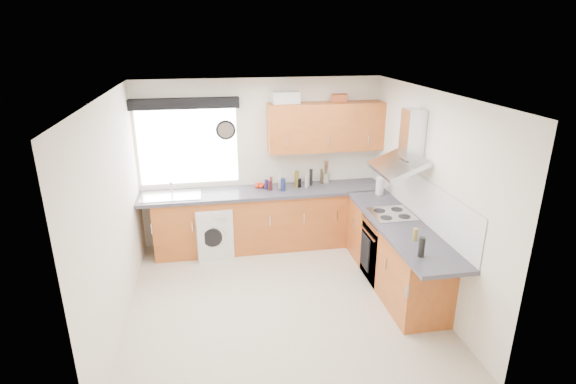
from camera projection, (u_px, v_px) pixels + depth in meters
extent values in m
plane|color=beige|center=(280.00, 300.00, 5.52)|extent=(3.60, 3.60, 0.00)
cube|color=white|center=(279.00, 94.00, 4.67)|extent=(3.60, 3.60, 0.02)
cube|color=silver|center=(261.00, 163.00, 6.76)|extent=(3.60, 0.02, 2.50)
cube|color=silver|center=(316.00, 291.00, 3.43)|extent=(3.60, 0.02, 2.50)
cube|color=silver|center=(113.00, 217.00, 4.80)|extent=(0.02, 3.60, 2.50)
cube|color=silver|center=(427.00, 196.00, 5.39)|extent=(0.02, 3.60, 2.50)
cube|color=silver|center=(188.00, 146.00, 6.48)|extent=(1.40, 0.02, 1.10)
cube|color=black|center=(184.00, 103.00, 6.18)|extent=(1.50, 0.18, 0.14)
cube|color=white|center=(415.00, 193.00, 5.69)|extent=(0.01, 3.00, 0.54)
cube|color=#97481C|center=(257.00, 221.00, 6.76)|extent=(3.00, 0.58, 0.86)
cube|color=#97481C|center=(359.00, 214.00, 7.01)|extent=(0.60, 0.60, 0.86)
cube|color=#97481C|center=(394.00, 253.00, 5.76)|extent=(0.58, 2.10, 0.86)
cube|color=#34323C|center=(264.00, 192.00, 6.61)|extent=(3.60, 0.62, 0.05)
cube|color=#34323C|center=(401.00, 226.00, 5.47)|extent=(0.62, 2.42, 0.05)
cube|color=black|center=(389.00, 249.00, 5.90)|extent=(0.56, 0.58, 0.85)
cube|color=silver|center=(392.00, 214.00, 5.73)|extent=(0.52, 0.52, 0.01)
cube|color=#97481C|center=(326.00, 127.00, 6.57)|extent=(1.70, 0.35, 0.70)
cube|color=silver|center=(212.00, 230.00, 6.56)|extent=(0.60, 0.58, 0.75)
cylinder|color=black|center=(226.00, 130.00, 6.49)|extent=(0.29, 0.04, 0.29)
cube|color=silver|center=(285.00, 97.00, 6.42)|extent=(0.41, 0.32, 0.16)
cube|color=#A54723|center=(339.00, 98.00, 6.56)|extent=(0.27, 0.24, 0.10)
cylinder|color=gray|center=(326.00, 178.00, 6.93)|extent=(0.11, 0.11, 0.14)
cylinder|color=silver|center=(380.00, 186.00, 6.41)|extent=(0.12, 0.12, 0.25)
cylinder|color=#191444|center=(267.00, 185.00, 6.63)|extent=(0.06, 0.06, 0.14)
cylinder|color=#172150|center=(283.00, 185.00, 6.56)|extent=(0.07, 0.07, 0.19)
cylinder|color=black|center=(311.00, 177.00, 6.78)|extent=(0.05, 0.05, 0.26)
cylinder|color=#392D20|center=(321.00, 176.00, 6.86)|extent=(0.04, 0.04, 0.23)
cylinder|color=#A4968B|center=(281.00, 181.00, 6.66)|extent=(0.07, 0.07, 0.23)
cylinder|color=#AEA294|center=(306.00, 182.00, 6.69)|extent=(0.04, 0.04, 0.19)
cylinder|color=#5B2027|center=(271.00, 183.00, 6.59)|extent=(0.04, 0.04, 0.20)
cylinder|color=black|center=(299.00, 183.00, 6.72)|extent=(0.07, 0.07, 0.13)
cylinder|color=#371313|center=(270.00, 186.00, 6.59)|extent=(0.06, 0.06, 0.14)
cylinder|color=brown|center=(297.00, 179.00, 6.70)|extent=(0.06, 0.06, 0.25)
cylinder|color=#A79B8E|center=(308.00, 179.00, 6.78)|extent=(0.05, 0.05, 0.20)
cylinder|color=black|center=(422.00, 247.00, 4.63)|extent=(0.07, 0.07, 0.22)
cylinder|color=olive|center=(415.00, 234.00, 5.01)|extent=(0.05, 0.05, 0.14)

